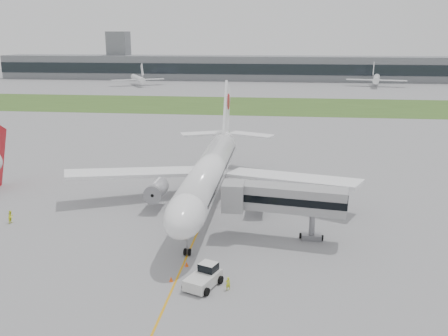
# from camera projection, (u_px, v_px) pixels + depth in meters

# --- Properties ---
(ground) EXTENTS (600.00, 600.00, 0.00)m
(ground) POSITION_uv_depth(u_px,v_px,m) (206.00, 214.00, 76.48)
(ground) COLOR gray
(ground) RESTS_ON ground
(apron_markings) EXTENTS (70.00, 70.00, 0.04)m
(apron_markings) POSITION_uv_depth(u_px,v_px,m) (201.00, 226.00, 71.69)
(apron_markings) COLOR orange
(apron_markings) RESTS_ON ground
(grass_strip) EXTENTS (600.00, 50.00, 0.02)m
(grass_strip) POSITION_uv_depth(u_px,v_px,m) (254.00, 106.00, 191.51)
(grass_strip) COLOR #385921
(grass_strip) RESTS_ON ground
(terminal_building) EXTENTS (320.00, 22.30, 14.00)m
(terminal_building) POSITION_uv_depth(u_px,v_px,m) (266.00, 68.00, 295.01)
(terminal_building) COLOR gray
(terminal_building) RESTS_ON ground
(control_tower) EXTENTS (12.00, 12.00, 56.00)m
(control_tower) POSITION_uv_depth(u_px,v_px,m) (120.00, 78.00, 309.25)
(control_tower) COLOR gray
(control_tower) RESTS_ON ground
(airliner) EXTENTS (48.13, 53.95, 17.88)m
(airliner) POSITION_uv_depth(u_px,v_px,m) (210.00, 170.00, 79.68)
(airliner) COLOR white
(airliner) RESTS_ON ground
(pushback_tug) EXTENTS (4.27, 5.09, 2.29)m
(pushback_tug) POSITION_uv_depth(u_px,v_px,m) (204.00, 277.00, 54.41)
(pushback_tug) COLOR silver
(pushback_tug) RESTS_ON ground
(jet_bridge) EXTENTS (16.61, 5.78, 7.57)m
(jet_bridge) POSITION_uv_depth(u_px,v_px,m) (280.00, 199.00, 65.91)
(jet_bridge) COLOR #949496
(jet_bridge) RESTS_ON ground
(safety_cone_left) EXTENTS (0.44, 0.44, 0.61)m
(safety_cone_left) POSITION_uv_depth(u_px,v_px,m) (171.00, 279.00, 55.44)
(safety_cone_left) COLOR #F84F0D
(safety_cone_left) RESTS_ON ground
(safety_cone_right) EXTENTS (0.45, 0.45, 0.62)m
(safety_cone_right) POSITION_uv_depth(u_px,v_px,m) (187.00, 264.00, 59.07)
(safety_cone_right) COLOR #F84F0D
(safety_cone_right) RESTS_ON ground
(ground_crew_near) EXTENTS (0.65, 0.57, 1.51)m
(ground_crew_near) POSITION_uv_depth(u_px,v_px,m) (228.00, 283.00, 53.53)
(ground_crew_near) COLOR yellow
(ground_crew_near) RESTS_ON ground
(ground_crew_far) EXTENTS (0.82, 1.00, 1.89)m
(ground_crew_far) POSITION_uv_depth(u_px,v_px,m) (11.00, 217.00, 72.48)
(ground_crew_far) COLOR #F3FF2A
(ground_crew_far) RESTS_ON ground
(distant_aircraft_left) EXTENTS (36.27, 34.86, 10.72)m
(distant_aircraft_left) POSITION_uv_depth(u_px,v_px,m) (138.00, 86.00, 265.39)
(distant_aircraft_left) COLOR white
(distant_aircraft_left) RESTS_ON ground
(distant_aircraft_right) EXTENTS (34.72, 31.88, 11.58)m
(distant_aircraft_right) POSITION_uv_depth(u_px,v_px,m) (376.00, 87.00, 260.26)
(distant_aircraft_right) COLOR white
(distant_aircraft_right) RESTS_ON ground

